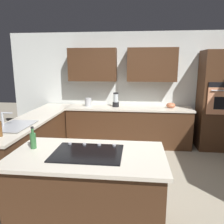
# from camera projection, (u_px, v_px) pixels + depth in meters

# --- Properties ---
(ground_plane) EXTENTS (14.00, 14.00, 0.00)m
(ground_plane) POSITION_uv_depth(u_px,v_px,m) (130.00, 182.00, 3.59)
(ground_plane) COLOR #9E937F
(wall_back) EXTENTS (6.00, 0.44, 2.60)m
(wall_back) POSITION_uv_depth(u_px,v_px,m) (131.00, 82.00, 5.28)
(wall_back) COLOR silver
(wall_back) RESTS_ON ground
(lower_cabinets_back) EXTENTS (2.80, 0.60, 0.86)m
(lower_cabinets_back) POSITION_uv_depth(u_px,v_px,m) (128.00, 127.00, 5.18)
(lower_cabinets_back) COLOR #472B19
(lower_cabinets_back) RESTS_ON ground
(countertop_back) EXTENTS (2.84, 0.64, 0.04)m
(countertop_back) POSITION_uv_depth(u_px,v_px,m) (129.00, 108.00, 5.09)
(countertop_back) COLOR silver
(countertop_back) RESTS_ON lower_cabinets_back
(lower_cabinets_side) EXTENTS (0.60, 2.90, 0.86)m
(lower_cabinets_side) POSITION_uv_depth(u_px,v_px,m) (36.00, 141.00, 4.23)
(lower_cabinets_side) COLOR #472B19
(lower_cabinets_side) RESTS_ON ground
(countertop_side) EXTENTS (0.64, 2.94, 0.04)m
(countertop_side) POSITION_uv_depth(u_px,v_px,m) (34.00, 118.00, 4.13)
(countertop_side) COLOR silver
(countertop_side) RESTS_ON lower_cabinets_side
(island_base) EXTENTS (1.62, 0.86, 0.86)m
(island_base) POSITION_uv_depth(u_px,v_px,m) (89.00, 192.00, 2.54)
(island_base) COLOR #472B19
(island_base) RESTS_ON ground
(island_top) EXTENTS (1.70, 0.94, 0.04)m
(island_top) POSITION_uv_depth(u_px,v_px,m) (88.00, 155.00, 2.45)
(island_top) COLOR silver
(island_top) RESTS_ON island_base
(wall_oven) EXTENTS (0.80, 0.66, 2.16)m
(wall_oven) POSITION_uv_depth(u_px,v_px,m) (218.00, 101.00, 4.83)
(wall_oven) COLOR #472B19
(wall_oven) RESTS_ON ground
(sink_unit) EXTENTS (0.46, 0.70, 0.23)m
(sink_unit) POSITION_uv_depth(u_px,v_px,m) (15.00, 126.00, 3.49)
(sink_unit) COLOR #515456
(sink_unit) RESTS_ON countertop_side
(cooktop) EXTENTS (0.76, 0.56, 0.03)m
(cooktop) POSITION_uv_depth(u_px,v_px,m) (88.00, 153.00, 2.45)
(cooktop) COLOR black
(cooktop) RESTS_ON island_top
(blender) EXTENTS (0.15, 0.15, 0.33)m
(blender) POSITION_uv_depth(u_px,v_px,m) (116.00, 101.00, 5.13)
(blender) COLOR black
(blender) RESTS_ON countertop_back
(mixing_bowl) EXTENTS (0.21, 0.21, 0.12)m
(mixing_bowl) POSITION_uv_depth(u_px,v_px,m) (171.00, 105.00, 5.01)
(mixing_bowl) COLOR #CC724C
(mixing_bowl) RESTS_ON countertop_back
(kettle) EXTENTS (0.15, 0.15, 0.19)m
(kettle) POSITION_uv_depth(u_px,v_px,m) (88.00, 102.00, 5.20)
(kettle) COLOR #B7BABF
(kettle) RESTS_ON countertop_back
(oil_bottle) EXTENTS (0.07, 0.07, 0.26)m
(oil_bottle) POSITION_uv_depth(u_px,v_px,m) (33.00, 140.00, 2.57)
(oil_bottle) COLOR #336B38
(oil_bottle) RESTS_ON island_top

